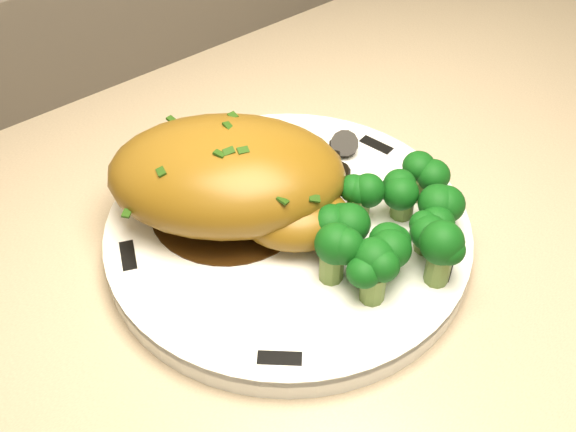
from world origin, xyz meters
TOP-DOWN VIEW (x-y plane):
  - plate at (0.60, 1.70)m, footprint 0.37×0.37m
  - rim_accent_0 at (0.72, 1.73)m, footprint 0.02×0.03m
  - rim_accent_1 at (0.61, 1.82)m, footprint 0.03×0.01m
  - rim_accent_2 at (0.49, 1.74)m, footprint 0.02×0.03m
  - rim_accent_3 at (0.52, 1.60)m, footprint 0.03×0.03m
  - rim_accent_4 at (0.67, 1.59)m, footprint 0.03×0.02m
  - gravy_pool at (0.58, 1.74)m, footprint 0.13×0.13m
  - chicken_breast at (0.58, 1.74)m, footprint 0.22×0.21m
  - mushroom_pile at (0.66, 1.73)m, footprint 0.09×0.07m
  - broccoli_florets at (0.65, 1.63)m, footprint 0.14×0.11m

SIDE VIEW (x-z plane):
  - plate at x=0.60m, z-range 0.92..0.94m
  - rim_accent_0 at x=0.72m, z-range 0.94..0.94m
  - rim_accent_1 at x=0.61m, z-range 0.94..0.94m
  - rim_accent_2 at x=0.49m, z-range 0.94..0.94m
  - rim_accent_3 at x=0.52m, z-range 0.94..0.94m
  - rim_accent_4 at x=0.67m, z-range 0.94..0.94m
  - gravy_pool at x=0.58m, z-range 0.94..0.94m
  - mushroom_pile at x=0.66m, z-range 0.94..0.96m
  - broccoli_florets at x=0.65m, z-range 0.95..0.99m
  - chicken_breast at x=0.58m, z-range 0.94..1.01m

